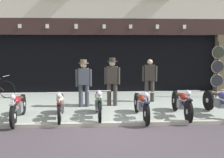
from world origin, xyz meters
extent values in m
cube|color=gray|center=(0.00, 5.00, -0.04)|extent=(23.25, 10.00, 0.08)
cube|color=#AFA999|center=(0.00, 0.08, 0.01)|extent=(23.25, 0.16, 0.18)
cube|color=black|center=(0.00, 7.30, 1.30)|extent=(10.35, 4.00, 2.60)
cube|color=brown|center=(5.40, 5.18, 1.30)|extent=(0.44, 0.36, 2.60)
cube|color=black|center=(0.00, 5.55, 1.43)|extent=(9.90, 0.03, 2.18)
cube|color=#33211E|center=(0.00, 5.12, 2.95)|extent=(11.25, 0.24, 0.70)
cube|color=silver|center=(-3.60, 4.99, 2.95)|extent=(0.14, 0.03, 0.16)
cube|color=silver|center=(-2.43, 4.99, 2.95)|extent=(0.14, 0.03, 0.17)
cube|color=silver|center=(-1.20, 4.99, 2.95)|extent=(0.14, 0.03, 0.21)
cube|color=silver|center=(0.03, 4.99, 2.95)|extent=(0.14, 0.03, 0.18)
cube|color=silver|center=(1.19, 4.99, 2.95)|extent=(0.14, 0.03, 0.17)
cube|color=silver|center=(2.39, 4.99, 2.95)|extent=(0.14, 0.03, 0.19)
cube|color=silver|center=(3.61, 4.99, 2.95)|extent=(0.14, 0.03, 0.18)
cylinder|color=black|center=(-2.53, 0.05, 0.32)|extent=(0.12, 0.64, 0.63)
cylinder|color=silver|center=(-2.53, 0.05, 0.32)|extent=(0.11, 0.15, 0.14)
cylinder|color=black|center=(-2.65, 1.46, 0.32)|extent=(0.13, 0.64, 0.63)
cylinder|color=silver|center=(-2.65, 1.46, 0.32)|extent=(0.12, 0.15, 0.14)
cube|color=gray|center=(-2.59, 0.75, 0.44)|extent=(0.18, 1.31, 0.07)
cube|color=slate|center=(-2.59, 0.75, 0.37)|extent=(0.23, 0.34, 0.26)
ellipsoid|color=maroon|center=(-2.58, 0.58, 0.64)|extent=(0.26, 0.48, 0.20)
ellipsoid|color=#38281E|center=(-2.61, 1.01, 0.62)|extent=(0.22, 0.32, 0.10)
cube|color=gray|center=(-2.53, 0.05, 0.65)|extent=(0.13, 0.37, 0.04)
sphere|color=silver|center=(-2.54, 0.11, 0.82)|extent=(0.15, 0.15, 0.15)
cylinder|color=silver|center=(-2.54, 0.11, 0.90)|extent=(0.62, 0.07, 0.02)
cylinder|color=silver|center=(-2.54, 0.09, 0.61)|extent=(0.06, 0.24, 0.62)
cylinder|color=black|center=(-1.36, 0.20, 0.31)|extent=(0.12, 0.62, 0.61)
cylinder|color=silver|center=(-1.36, 0.20, 0.31)|extent=(0.11, 0.14, 0.14)
cylinder|color=black|center=(-1.46, 1.55, 0.31)|extent=(0.13, 0.62, 0.61)
cylinder|color=silver|center=(-1.46, 1.55, 0.31)|extent=(0.12, 0.14, 0.14)
cube|color=#561E1A|center=(-1.41, 0.87, 0.43)|extent=(0.16, 1.24, 0.07)
cube|color=slate|center=(-1.41, 0.87, 0.36)|extent=(0.22, 0.33, 0.26)
ellipsoid|color=#A6A087|center=(-1.40, 0.71, 0.63)|extent=(0.25, 0.48, 0.20)
ellipsoid|color=#38281E|center=(-1.43, 1.12, 0.61)|extent=(0.22, 0.31, 0.10)
cube|color=#561E1A|center=(-1.36, 0.20, 0.63)|extent=(0.13, 0.37, 0.04)
sphere|color=silver|center=(-1.36, 0.26, 0.81)|extent=(0.15, 0.15, 0.15)
cylinder|color=silver|center=(-1.36, 0.26, 0.89)|extent=(0.62, 0.07, 0.02)
cylinder|color=silver|center=(-1.36, 0.24, 0.60)|extent=(0.06, 0.29, 0.60)
cylinder|color=black|center=(-0.27, 0.26, 0.34)|extent=(0.09, 0.68, 0.67)
cylinder|color=silver|center=(-0.27, 0.26, 0.34)|extent=(0.10, 0.15, 0.15)
cylinder|color=black|center=(-0.31, 1.56, 0.34)|extent=(0.10, 0.68, 0.67)
cylinder|color=silver|center=(-0.31, 1.56, 0.34)|extent=(0.11, 0.15, 0.15)
cube|color=#143A28|center=(-0.29, 0.91, 0.46)|extent=(0.11, 1.20, 0.07)
cube|color=slate|center=(-0.29, 0.91, 0.39)|extent=(0.21, 0.33, 0.26)
ellipsoid|color=#AF968B|center=(-0.29, 0.75, 0.66)|extent=(0.23, 0.47, 0.20)
ellipsoid|color=#38281E|center=(-0.30, 1.14, 0.64)|extent=(0.21, 0.31, 0.10)
cube|color=#143A28|center=(-0.27, 0.26, 0.69)|extent=(0.11, 0.36, 0.04)
sphere|color=silver|center=(-0.27, 0.32, 0.84)|extent=(0.15, 0.15, 0.15)
cylinder|color=silver|center=(-0.27, 0.32, 0.92)|extent=(0.62, 0.04, 0.02)
cylinder|color=silver|center=(-0.27, 0.30, 0.63)|extent=(0.04, 0.29, 0.60)
cylinder|color=black|center=(0.98, 0.05, 0.32)|extent=(0.09, 0.64, 0.64)
cylinder|color=silver|center=(0.98, 0.05, 0.32)|extent=(0.10, 0.14, 0.14)
cylinder|color=black|center=(0.95, 1.48, 0.32)|extent=(0.10, 0.64, 0.64)
cylinder|color=silver|center=(0.95, 1.48, 0.32)|extent=(0.11, 0.14, 0.14)
cube|color=#232746|center=(0.97, 0.76, 0.44)|extent=(0.10, 1.32, 0.07)
cube|color=slate|center=(0.97, 0.76, 0.37)|extent=(0.21, 0.32, 0.26)
ellipsoid|color=maroon|center=(0.97, 0.59, 0.64)|extent=(0.23, 0.47, 0.20)
ellipsoid|color=#38281E|center=(0.96, 1.02, 0.62)|extent=(0.21, 0.30, 0.10)
cube|color=#232746|center=(0.98, 0.05, 0.66)|extent=(0.11, 0.36, 0.04)
sphere|color=silver|center=(0.98, 0.11, 0.82)|extent=(0.15, 0.15, 0.15)
cylinder|color=silver|center=(0.98, 0.11, 0.90)|extent=(0.62, 0.04, 0.02)
cylinder|color=silver|center=(0.98, 0.09, 0.61)|extent=(0.04, 0.23, 0.62)
cylinder|color=black|center=(2.19, 0.18, 0.33)|extent=(0.10, 0.66, 0.66)
cylinder|color=silver|center=(2.19, 0.18, 0.33)|extent=(0.11, 0.15, 0.14)
cylinder|color=black|center=(2.25, 1.63, 0.33)|extent=(0.11, 0.66, 0.66)
cylinder|color=silver|center=(2.25, 1.63, 0.33)|extent=(0.12, 0.15, 0.14)
cube|color=black|center=(2.22, 0.90, 0.45)|extent=(0.13, 1.33, 0.07)
cube|color=slate|center=(2.22, 0.90, 0.38)|extent=(0.21, 0.33, 0.26)
ellipsoid|color=maroon|center=(2.21, 0.73, 0.65)|extent=(0.24, 0.47, 0.20)
ellipsoid|color=#38281E|center=(2.23, 1.16, 0.63)|extent=(0.21, 0.31, 0.10)
cube|color=black|center=(2.19, 0.18, 0.68)|extent=(0.12, 0.36, 0.04)
sphere|color=silver|center=(2.19, 0.24, 0.83)|extent=(0.15, 0.15, 0.15)
cylinder|color=silver|center=(2.19, 0.24, 0.91)|extent=(0.62, 0.05, 0.02)
cylinder|color=silver|center=(2.19, 0.22, 0.62)|extent=(0.05, 0.28, 0.60)
cylinder|color=black|center=(3.36, 1.59, 0.33)|extent=(0.14, 0.67, 0.67)
cylinder|color=silver|center=(3.36, 1.59, 0.33)|extent=(0.12, 0.16, 0.15)
cube|color=#1F354E|center=(3.42, 0.93, 0.45)|extent=(0.17, 1.22, 0.07)
cube|color=slate|center=(3.42, 0.93, 0.38)|extent=(0.23, 0.34, 0.26)
ellipsoid|color=navy|center=(3.43, 0.77, 0.65)|extent=(0.26, 0.48, 0.20)
ellipsoid|color=#38281E|center=(3.40, 1.17, 0.63)|extent=(0.22, 0.32, 0.10)
cylinder|color=#3D424C|center=(-0.68, 2.37, 0.40)|extent=(0.15, 0.15, 0.80)
cylinder|color=#3D424C|center=(-0.89, 2.34, 0.40)|extent=(0.15, 0.15, 0.80)
cube|color=#3D424C|center=(-0.79, 2.36, 1.07)|extent=(0.40, 0.26, 0.57)
cube|color=silver|center=(-0.80, 2.47, 1.14)|extent=(0.14, 0.03, 0.32)
cube|color=maroon|center=(-0.80, 2.48, 1.13)|extent=(0.05, 0.02, 0.30)
cylinder|color=#3D424C|center=(-0.55, 2.38, 1.02)|extent=(0.09, 0.09, 0.60)
cylinder|color=#3D424C|center=(-1.02, 2.33, 1.02)|extent=(0.09, 0.09, 0.60)
sphere|color=beige|center=(-0.79, 2.36, 1.47)|extent=(0.22, 0.22, 0.22)
cylinder|color=brown|center=(-0.79, 2.36, 1.53)|extent=(0.37, 0.37, 0.01)
cylinder|color=brown|center=(-0.79, 2.36, 1.59)|extent=(0.23, 0.23, 0.12)
cylinder|color=#38332D|center=(0.32, 2.46, 0.41)|extent=(0.15, 0.15, 0.81)
cylinder|color=#38332D|center=(0.11, 2.50, 0.41)|extent=(0.15, 0.15, 0.81)
cube|color=#38332D|center=(0.22, 2.48, 1.10)|extent=(0.41, 0.29, 0.61)
cube|color=silver|center=(0.24, 2.59, 1.17)|extent=(0.14, 0.05, 0.34)
cube|color=navy|center=(0.24, 2.60, 1.16)|extent=(0.05, 0.02, 0.32)
cylinder|color=#38332D|center=(0.45, 2.44, 1.07)|extent=(0.09, 0.09, 0.60)
cylinder|color=#38332D|center=(-0.01, 2.52, 1.07)|extent=(0.09, 0.09, 0.60)
sphere|color=beige|center=(0.22, 2.48, 1.53)|extent=(0.22, 0.22, 0.22)
cylinder|color=#332D28|center=(0.22, 2.48, 1.59)|extent=(0.37, 0.37, 0.01)
cylinder|color=#332D28|center=(0.22, 2.48, 1.65)|extent=(0.23, 0.23, 0.12)
cylinder|color=#38332D|center=(1.79, 3.05, 0.42)|extent=(0.15, 0.15, 0.84)
cylinder|color=#38332D|center=(1.57, 3.07, 0.42)|extent=(0.15, 0.15, 0.84)
cube|color=#38332D|center=(1.68, 3.06, 1.11)|extent=(0.41, 0.27, 0.59)
cube|color=silver|center=(1.70, 3.17, 1.18)|extent=(0.14, 0.04, 0.33)
cube|color=maroon|center=(1.70, 3.19, 1.17)|extent=(0.05, 0.02, 0.31)
cylinder|color=#38332D|center=(1.91, 3.03, 1.08)|extent=(0.09, 0.09, 0.58)
cylinder|color=#38332D|center=(1.45, 3.09, 1.08)|extent=(0.09, 0.09, 0.58)
sphere|color=tan|center=(1.68, 3.06, 1.52)|extent=(0.20, 0.20, 0.20)
cylinder|color=#232328|center=(4.61, 3.69, 1.15)|extent=(0.06, 0.06, 2.29)
cylinder|color=#23281E|center=(4.61, 3.67, 1.85)|extent=(0.50, 0.03, 0.50)
torus|color=beige|center=(4.61, 3.69, 1.85)|extent=(0.52, 0.04, 0.52)
cylinder|color=black|center=(4.61, 3.67, 1.27)|extent=(0.50, 0.03, 0.50)
torus|color=beige|center=(4.61, 3.69, 1.27)|extent=(0.52, 0.04, 0.52)
cylinder|color=black|center=(4.61, 3.67, 0.70)|extent=(0.50, 0.03, 0.50)
torus|color=silver|center=(4.61, 3.69, 0.70)|extent=(0.52, 0.04, 0.52)
cube|color=silver|center=(-2.35, 5.40, 1.81)|extent=(0.80, 0.02, 1.03)
cube|color=#1E3323|center=(-2.35, 5.39, 2.22)|extent=(0.80, 0.01, 0.20)
torus|color=black|center=(-3.99, 4.10, 0.34)|extent=(0.72, 0.17, 0.72)
cylinder|color=silver|center=(-3.99, 4.10, 0.90)|extent=(0.11, 0.49, 0.02)
camera|label=1|loc=(-0.39, -6.88, 2.19)|focal=42.84mm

